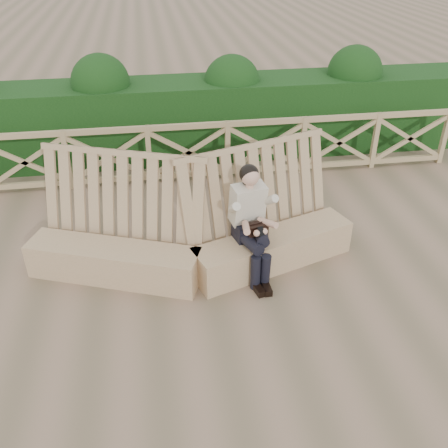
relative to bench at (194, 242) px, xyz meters
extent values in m
plane|color=brown|center=(0.18, -0.77, -0.41)|extent=(60.00, 60.00, 0.00)
cube|color=#998057|center=(-1.09, -0.05, -0.17)|extent=(2.35, 1.30, 0.49)
cube|color=#998057|center=(-1.00, 0.20, 0.41)|extent=(2.33, 1.26, 1.60)
cube|color=#998057|center=(1.09, -0.09, -0.17)|extent=(2.36, 1.23, 0.49)
cube|color=#998057|center=(1.00, 0.16, 0.41)|extent=(2.35, 1.18, 1.60)
cube|color=black|center=(0.73, -0.10, 0.20)|extent=(0.45, 0.37, 0.24)
cube|color=beige|center=(0.72, -0.05, 0.57)|extent=(0.50, 0.41, 0.58)
sphere|color=tan|center=(0.73, -0.10, 0.99)|extent=(0.28, 0.28, 0.23)
sphere|color=black|center=(0.73, -0.06, 1.01)|extent=(0.31, 0.31, 0.25)
cylinder|color=black|center=(0.69, -0.35, 0.18)|extent=(0.28, 0.53, 0.17)
cylinder|color=black|center=(0.86, -0.29, 0.25)|extent=(0.28, 0.54, 0.18)
cylinder|color=black|center=(0.74, -0.59, -0.17)|extent=(0.16, 0.16, 0.49)
cylinder|color=black|center=(0.87, -0.58, -0.17)|extent=(0.16, 0.16, 0.49)
cube|color=black|center=(0.76, -0.68, -0.37)|extent=(0.16, 0.28, 0.09)
cube|color=black|center=(0.87, -0.68, -0.37)|extent=(0.16, 0.28, 0.09)
cube|color=black|center=(0.80, -0.29, 0.31)|extent=(0.30, 0.22, 0.18)
cube|color=black|center=(0.82, -0.46, 0.38)|extent=(0.10, 0.11, 0.13)
cube|color=#9B845A|center=(0.18, 2.73, 0.64)|extent=(10.10, 0.07, 0.10)
cube|color=#9B845A|center=(0.18, 2.73, -0.29)|extent=(10.10, 0.07, 0.10)
cube|color=black|center=(0.18, 3.93, 0.34)|extent=(12.00, 1.20, 1.50)
camera|label=1|loc=(-0.47, -5.66, 3.81)|focal=40.00mm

